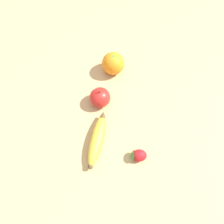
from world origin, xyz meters
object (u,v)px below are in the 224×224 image
object	(u,v)px
orange	(113,63)
strawberry	(138,155)
banana	(97,139)
apple	(100,97)

from	to	relation	value
orange	strawberry	xyz separation A→B (m)	(-0.17, -0.32, -0.02)
banana	orange	bearing A→B (deg)	1.51
banana	apple	distance (m)	0.15
orange	apple	xyz separation A→B (m)	(-0.13, -0.08, -0.01)
banana	apple	size ratio (longest dim) A/B	2.19
banana	apple	world-z (taller)	apple
orange	apple	size ratio (longest dim) A/B	1.07
orange	strawberry	world-z (taller)	orange
orange	apple	bearing A→B (deg)	-148.75
orange	strawberry	distance (m)	0.36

